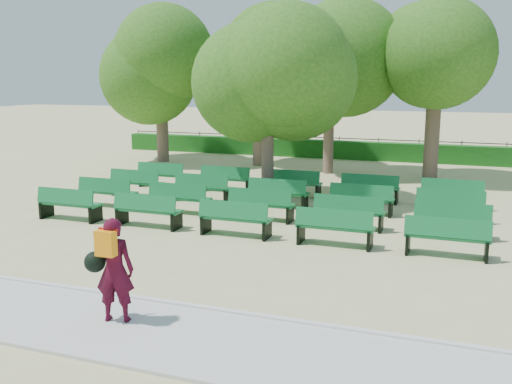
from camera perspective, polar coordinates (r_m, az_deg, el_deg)
ground at (r=16.13m, az=1.16°, el=-3.18°), size 120.00×120.00×0.00m
paving at (r=9.80m, az=-13.38°, el=-13.10°), size 30.00×2.20×0.06m
curb at (r=10.68m, az=-9.95°, el=-10.74°), size 30.00×0.12×0.10m
hedge at (r=29.45m, az=10.05°, el=4.11°), size 26.00×0.70×0.90m
fence at (r=29.89m, az=10.15°, el=3.34°), size 26.00×0.10×1.02m
tree_line at (r=25.61m, az=8.43°, el=2.10°), size 21.80×6.80×7.04m
bench_array at (r=17.33m, az=1.42°, el=-1.83°), size 1.92×0.70×1.19m
tree_among at (r=18.62m, az=1.19°, el=11.23°), size 4.42×4.42×6.02m
person at (r=9.71m, az=-14.16°, el=-7.40°), size 0.87×0.59×1.76m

